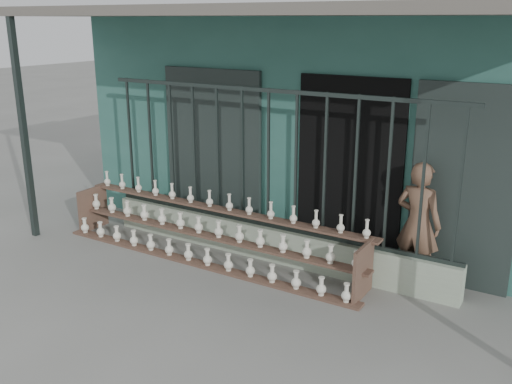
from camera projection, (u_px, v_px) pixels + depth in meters
The scene contains 6 objects.
ground at pixel (211, 297), 6.54m from camera, with size 60.00×60.00×0.00m, color slate.
workshop_building at pixel (357, 108), 9.52m from camera, with size 7.40×6.60×3.21m.
parapet_wall at pixel (268, 242), 7.53m from camera, with size 5.00×0.20×0.45m, color #A3B399.
security_fence at pixel (268, 160), 7.20m from camera, with size 5.00×0.04×1.80m.
shelf_rack at pixel (208, 233), 7.49m from camera, with size 4.50×0.68×0.85m.
elderly_woman at pixel (418, 224), 6.67m from camera, with size 0.55×0.36×1.51m, color brown.
Camera 1 is at (3.52, -4.77, 3.06)m, focal length 40.00 mm.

